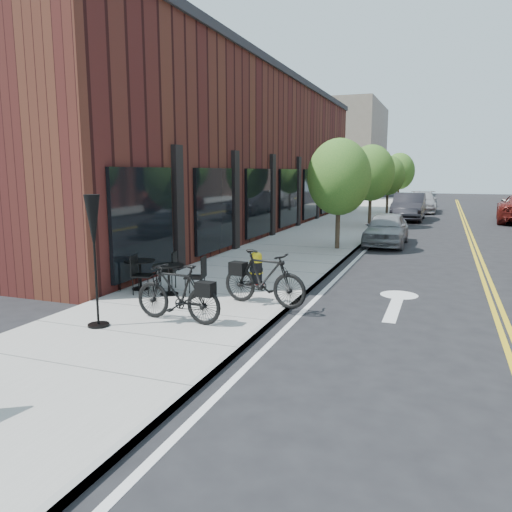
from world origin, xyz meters
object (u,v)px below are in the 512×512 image
at_px(bistro_set_b, 140,270).
at_px(fire_hydrant, 256,269).
at_px(parked_car_b, 409,207).
at_px(bicycle_right, 264,278).
at_px(bistro_set_c, 169,275).
at_px(patio_umbrella, 94,233).
at_px(bicycle_left, 178,293).
at_px(parked_car_c, 422,202).
at_px(parked_car_a, 386,229).

bearing_deg(bistro_set_b, fire_hydrant, 12.93).
bearing_deg(parked_car_b, bicycle_right, -93.16).
relative_size(bicycle_right, bistro_set_c, 1.14).
bearing_deg(patio_umbrella, bistro_set_b, 108.37).
relative_size(bicycle_left, parked_car_c, 0.36).
bearing_deg(parked_car_b, parked_car_c, 86.71).
distance_m(patio_umbrella, parked_car_b, 23.43).
height_order(bistro_set_c, parked_car_c, parked_car_c).
bearing_deg(parked_car_c, fire_hydrant, -96.00).
bearing_deg(fire_hydrant, parked_car_c, 74.09).
xyz_separation_m(fire_hydrant, parked_car_a, (2.08, 8.65, 0.12)).
height_order(fire_hydrant, parked_car_a, parked_car_a).
distance_m(fire_hydrant, patio_umbrella, 4.42).
distance_m(fire_hydrant, parked_car_a, 8.90).
bearing_deg(bistro_set_b, parked_car_a, 49.67).
bearing_deg(fire_hydrant, bistro_set_b, -160.67).
bearing_deg(patio_umbrella, parked_car_c, 82.00).
xyz_separation_m(fire_hydrant, bistro_set_c, (-1.48, -1.54, 0.04)).
height_order(fire_hydrant, bistro_set_c, bistro_set_c).
height_order(bicycle_right, parked_car_c, parked_car_c).
relative_size(bicycle_right, patio_umbrella, 0.81).
distance_m(bicycle_right, parked_car_b, 20.84).
distance_m(fire_hydrant, parked_car_c, 25.49).
bearing_deg(parked_car_b, bistro_set_c, -99.35).
bearing_deg(parked_car_b, patio_umbrella, -98.29).
relative_size(bicycle_right, parked_car_a, 0.50).
relative_size(bicycle_right, parked_car_b, 0.39).
relative_size(bicycle_left, bicycle_right, 0.94).
xyz_separation_m(bicycle_right, bistro_set_b, (-3.14, 0.32, -0.12)).
bearing_deg(bicycle_left, bicycle_right, 149.90).
distance_m(bistro_set_b, patio_umbrella, 3.04).
bearing_deg(bistro_set_b, patio_umbrella, -87.97).
relative_size(bicycle_right, parked_car_c, 0.38).
distance_m(parked_car_a, parked_car_c, 16.72).
height_order(bicycle_left, parked_car_b, parked_car_b).
xyz_separation_m(fire_hydrant, patio_umbrella, (-1.47, -3.97, 1.26)).
bearing_deg(parked_car_c, parked_car_a, -91.98).
distance_m(bistro_set_b, parked_car_a, 10.91).
bearing_deg(parked_car_a, parked_car_b, 89.28).
height_order(bicycle_left, patio_umbrella, patio_umbrella).
bearing_deg(patio_umbrella, bistro_set_c, 90.12).
bearing_deg(fire_hydrant, patio_umbrella, -120.29).
bearing_deg(bistro_set_c, patio_umbrella, -102.70).
bearing_deg(bicycle_left, bistro_set_b, -128.58).
bearing_deg(patio_umbrella, bicycle_right, 45.88).
relative_size(parked_car_a, parked_car_c, 0.76).
distance_m(parked_car_b, parked_car_c, 6.22).
height_order(fire_hydrant, bistro_set_b, bistro_set_b).
bearing_deg(parked_car_b, parked_car_a, -89.93).
relative_size(fire_hydrant, parked_car_b, 0.18).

